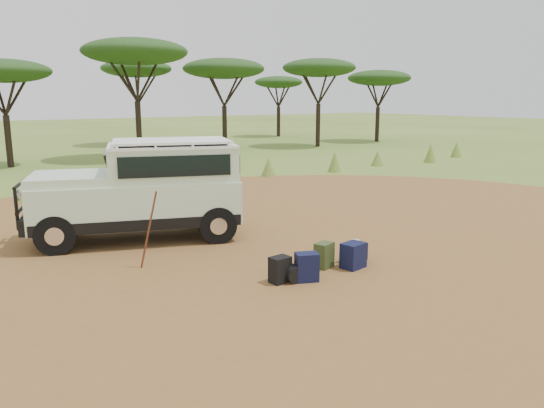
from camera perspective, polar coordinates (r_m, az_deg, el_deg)
ground at (r=10.72m, az=0.90°, el=-5.65°), size 140.00×140.00×0.00m
dirt_clearing at (r=10.72m, az=0.90°, el=-5.62°), size 23.00×23.00×0.01m
grass_fringe at (r=18.25m, az=-14.99°, el=2.42°), size 36.60×1.60×0.90m
acacia_treeline at (r=28.96m, az=-22.13°, el=14.07°), size 46.70×13.20×6.26m
safari_vehicle at (r=12.13m, az=-13.58°, el=1.26°), size 4.86×3.23×2.22m
walking_staff at (r=10.08m, az=-13.12°, el=-2.75°), size 0.35×0.20×1.46m
backpack_black at (r=9.18m, az=0.87°, el=-7.09°), size 0.36×0.28×0.47m
backpack_navy at (r=9.27m, az=3.75°, el=-6.80°), size 0.46×0.41×0.51m
backpack_olive at (r=10.00m, az=5.62°, el=-5.52°), size 0.41×0.35×0.49m
duffel_navy at (r=10.05m, az=8.73°, el=-5.50°), size 0.48×0.40×0.49m
hard_case at (r=10.46m, az=8.92°, el=-5.26°), size 0.57×0.49×0.34m
stuff_sack at (r=9.25m, az=2.21°, el=-7.45°), size 0.35×0.35×0.31m
safari_hat at (r=10.41m, az=8.95°, el=-4.18°), size 0.33×0.33×0.10m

